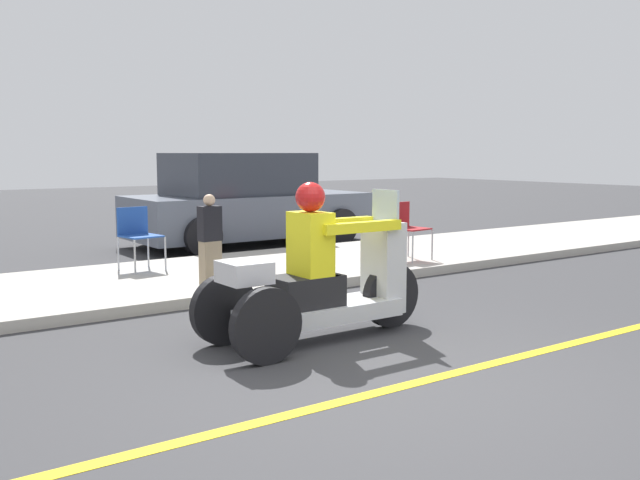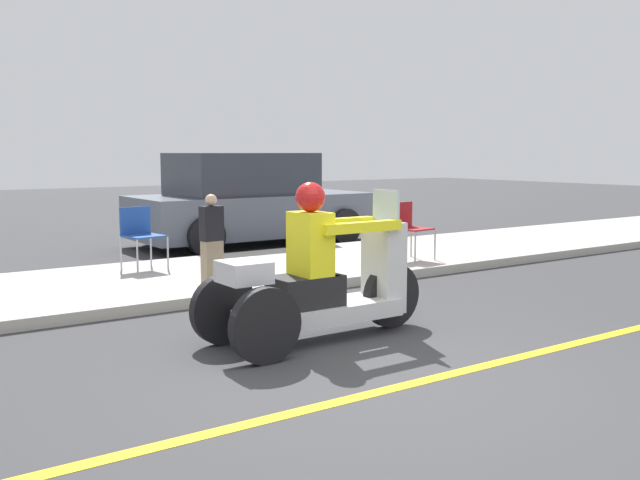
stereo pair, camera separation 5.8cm
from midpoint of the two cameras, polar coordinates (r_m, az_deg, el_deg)
The scene contains 8 objects.
ground_plane at distance 5.18m, azimuth 6.47°, elevation -11.67°, with size 60.00×60.00×0.00m, color #38383A.
lane_stripe at distance 5.37m, azimuth 8.92°, elevation -10.99°, with size 24.00×0.12×0.01m.
sidewalk_strip at distance 9.04m, azimuth -13.16°, elevation -3.33°, with size 28.00×2.80×0.12m.
motorcycle_trike at distance 6.29m, azimuth 0.28°, elevation -3.56°, with size 2.21×0.80×1.40m.
spectator_mid_group at distance 8.38m, azimuth -8.46°, elevation -0.08°, with size 0.26×0.17×1.06m.
folding_chair_curbside at distance 10.32m, azimuth 7.22°, elevation 1.24°, with size 0.52×0.52×0.82m.
folding_chair_set_back at distance 9.65m, azimuth -14.04°, elevation 0.69°, with size 0.52×0.52×0.82m.
parked_car_lot_center at distance 12.92m, azimuth -5.60°, elevation 3.06°, with size 4.26×2.08×1.64m.
Camera 2 is at (-3.23, -3.69, 1.66)m, focal length 40.00 mm.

